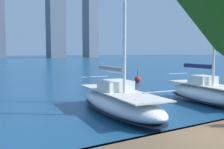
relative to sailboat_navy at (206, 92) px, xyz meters
name	(u,v)px	position (x,y,z in m)	size (l,w,h in m)	color
dock_pier	(214,138)	(7.09, 6.01, -0.21)	(28.00, 2.80, 0.60)	brown
sailboat_navy	(206,92)	(0.00, 0.00, 0.00)	(3.34, 7.32, 12.56)	white
sailboat_grey	(119,100)	(6.61, -0.52, -0.03)	(3.52, 8.55, 11.91)	white
channel_buoy	(138,79)	(-3.39, -12.07, -0.40)	(0.70, 0.70, 1.40)	red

